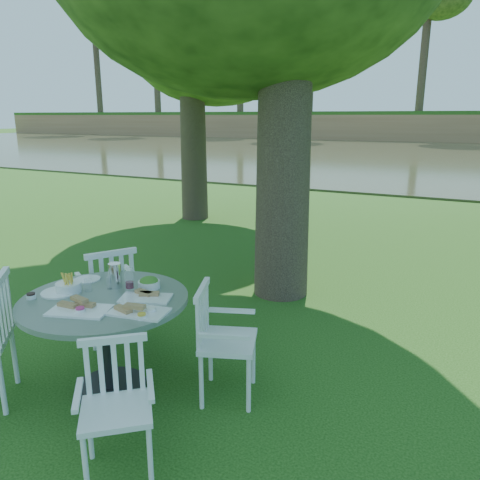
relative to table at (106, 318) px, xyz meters
The scene contains 8 objects.
ground 1.72m from the table, 80.61° to the left, with size 140.00×140.00×0.00m, color #133C0C.
table is the anchor object (origin of this frame).
chair_ne 0.87m from the table, 22.06° to the left, with size 0.55×0.57×0.89m.
chair_nw 0.86m from the table, 129.98° to the left, with size 0.63×0.64×0.94m.
chair_se 0.88m from the table, 44.55° to the right, with size 0.57×0.56×0.82m.
tableware 0.21m from the table, 112.63° to the left, with size 1.16×0.87×0.21m.
river 24.59m from the table, 89.39° to the left, with size 100.00×28.00×0.12m, color #373B22.
far_bank 43.22m from the table, 89.28° to the left, with size 100.00×18.00×15.20m.
Camera 1 is at (2.16, -4.10, 2.13)m, focal length 35.00 mm.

